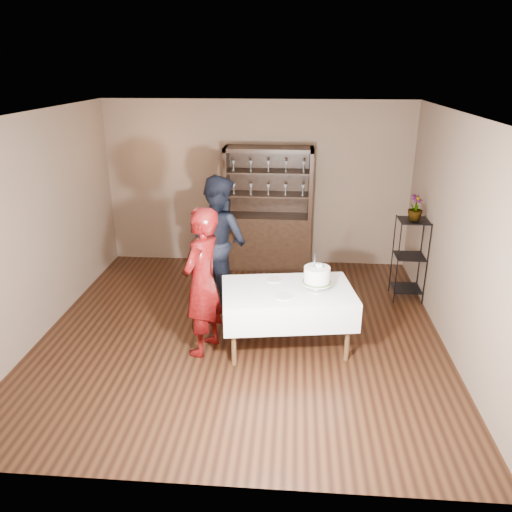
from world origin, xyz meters
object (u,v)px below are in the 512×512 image
(cake_table, at_px, (287,303))
(man, at_px, (219,241))
(woman, at_px, (202,282))
(cake, at_px, (317,276))
(plant_etagere, at_px, (410,256))
(china_hutch, at_px, (268,229))
(potted_plant, at_px, (416,208))

(cake_table, distance_m, man, 1.57)
(woman, relative_size, cake, 3.82)
(plant_etagere, relative_size, cake, 2.59)
(china_hutch, relative_size, potted_plant, 5.65)
(cake, bearing_deg, woman, -173.73)
(cake, bearing_deg, cake_table, 176.56)
(china_hutch, bearing_deg, cake_table, -81.69)
(china_hutch, xyz_separation_m, woman, (-0.61, -2.70, 0.22))
(china_hutch, distance_m, man, 1.51)
(plant_etagere, xyz_separation_m, cake, (-1.38, -1.51, 0.29))
(plant_etagere, bearing_deg, cake_table, -138.95)
(china_hutch, distance_m, woman, 2.78)
(plant_etagere, height_order, potted_plant, potted_plant)
(cake_table, height_order, cake, cake)
(china_hutch, height_order, cake_table, china_hutch)
(cake, xyz_separation_m, potted_plant, (1.38, 1.51, 0.42))
(cake_table, height_order, man, man)
(plant_etagere, height_order, cake_table, plant_etagere)
(plant_etagere, xyz_separation_m, man, (-2.69, -0.31, 0.27))
(china_hutch, relative_size, man, 1.09)
(woman, bearing_deg, cake, 116.08)
(man, height_order, cake, man)
(plant_etagere, xyz_separation_m, potted_plant, (0.00, 0.01, 0.71))
(man, bearing_deg, china_hutch, -73.98)
(cake, bearing_deg, man, 137.50)
(plant_etagere, height_order, cake, cake)
(china_hutch, relative_size, cake, 4.32)
(plant_etagere, relative_size, potted_plant, 3.39)
(woman, height_order, man, man)
(china_hutch, relative_size, woman, 1.13)
(china_hutch, relative_size, plant_etagere, 1.67)
(potted_plant, bearing_deg, man, -173.31)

